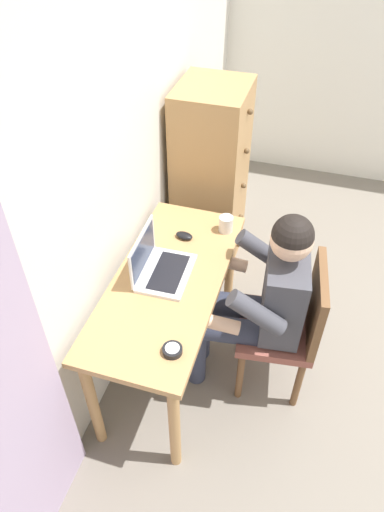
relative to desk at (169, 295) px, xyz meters
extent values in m
cube|color=silver|center=(0.35, 0.34, 0.62)|extent=(4.80, 0.05, 2.50)
cube|color=tan|center=(0.00, 0.00, 0.10)|extent=(1.24, 0.54, 0.03)
cylinder|color=tan|center=(-0.56, -0.21, -0.27)|extent=(0.06, 0.06, 0.71)
cylinder|color=tan|center=(0.56, -0.21, -0.27)|extent=(0.06, 0.06, 0.71)
cylinder|color=tan|center=(-0.56, 0.21, -0.27)|extent=(0.06, 0.06, 0.71)
cylinder|color=tan|center=(0.56, 0.21, -0.27)|extent=(0.06, 0.06, 0.71)
cube|color=tan|center=(1.07, 0.06, 0.04)|extent=(0.51, 0.44, 1.33)
sphere|color=brown|center=(1.07, -0.17, -0.50)|extent=(0.04, 0.04, 0.04)
sphere|color=brown|center=(1.07, -0.17, -0.23)|extent=(0.04, 0.04, 0.04)
sphere|color=brown|center=(1.07, -0.17, 0.04)|extent=(0.04, 0.04, 0.04)
sphere|color=brown|center=(1.07, -0.17, 0.30)|extent=(0.04, 0.04, 0.04)
sphere|color=brown|center=(1.07, -0.17, 0.57)|extent=(0.04, 0.04, 0.04)
cube|color=brown|center=(0.10, -0.58, -0.19)|extent=(0.47, 0.45, 0.05)
cube|color=brown|center=(0.12, -0.75, 0.04)|extent=(0.42, 0.09, 0.42)
cylinder|color=brown|center=(0.25, -0.40, -0.42)|extent=(0.04, 0.04, 0.41)
cylinder|color=brown|center=(-0.09, -0.44, -0.42)|extent=(0.04, 0.04, 0.41)
cylinder|color=brown|center=(0.29, -0.71, -0.42)|extent=(0.04, 0.04, 0.41)
cylinder|color=brown|center=(-0.05, -0.76, -0.42)|extent=(0.04, 0.04, 0.41)
cylinder|color=#33384C|center=(0.16, -0.35, -0.15)|extent=(0.19, 0.41, 0.14)
cylinder|color=#33384C|center=(-0.02, -0.37, -0.15)|extent=(0.19, 0.41, 0.14)
cylinder|color=#33384C|center=(0.14, -0.15, -0.39)|extent=(0.11, 0.11, 0.48)
cylinder|color=#33384C|center=(-0.04, -0.17, -0.39)|extent=(0.11, 0.11, 0.48)
cube|color=#3F3F47|center=(0.10, -0.59, 0.08)|extent=(0.38, 0.24, 0.46)
cylinder|color=#3F3F47|center=(0.30, -0.43, 0.17)|extent=(0.13, 0.31, 0.25)
cylinder|color=#3F3F47|center=(-0.13, -0.48, 0.17)|extent=(0.13, 0.31, 0.25)
cylinder|color=#DBAD8E|center=(0.28, -0.23, 0.06)|extent=(0.10, 0.27, 0.11)
cylinder|color=#DBAD8E|center=(-0.16, -0.29, 0.06)|extent=(0.10, 0.27, 0.11)
sphere|color=#DBAD8E|center=(0.10, -0.58, 0.44)|extent=(0.20, 0.20, 0.20)
sphere|color=black|center=(0.10, -0.58, 0.47)|extent=(0.20, 0.20, 0.20)
cube|color=silver|center=(0.03, 0.02, 0.13)|extent=(0.35, 0.25, 0.02)
cube|color=black|center=(0.03, 0.01, 0.14)|extent=(0.29, 0.16, 0.00)
cube|color=silver|center=(0.03, 0.14, 0.25)|extent=(0.34, 0.02, 0.22)
cube|color=#2D3851|center=(0.03, 0.14, 0.25)|extent=(0.31, 0.01, 0.18)
ellipsoid|color=black|center=(0.34, 0.02, 0.14)|extent=(0.08, 0.11, 0.03)
cylinder|color=black|center=(-0.42, -0.17, 0.13)|extent=(0.09, 0.09, 0.03)
cylinder|color=silver|center=(-0.42, -0.17, 0.15)|extent=(0.06, 0.06, 0.00)
cylinder|color=silver|center=(0.47, -0.19, 0.17)|extent=(0.08, 0.08, 0.09)
torus|color=silver|center=(0.52, -0.19, 0.17)|extent=(0.06, 0.01, 0.06)
camera|label=1|loc=(-1.58, -0.61, 1.82)|focal=32.76mm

